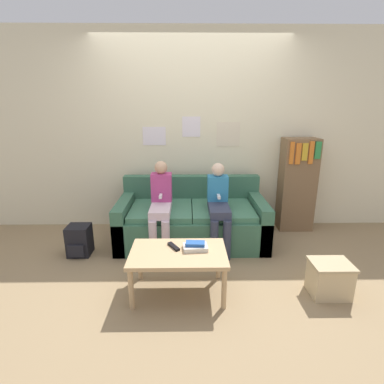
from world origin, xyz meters
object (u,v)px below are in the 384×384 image
Objects in this scene: couch at (192,220)px; person_left at (161,203)px; coffee_table at (178,257)px; person_right at (219,204)px; tv_remote at (174,246)px; bookshelf at (297,184)px; storage_box at (329,279)px; backpack at (79,240)px.

couch is 1.74× the size of person_left.
couch is at bearing 30.84° from person_left.
person_right reaches higher than coffee_table.
couch reaches higher than coffee_table.
tv_remote is at bearing -77.48° from person_left.
coffee_table is 2.16m from bookshelf.
tv_remote is at bearing -120.96° from person_right.
tv_remote is (-0.18, -1.03, 0.16)m from couch.
person_right is at bearing 63.58° from coffee_table.
storage_box is (1.40, -0.13, -0.26)m from tv_remote.
person_left is at bearing -162.13° from bookshelf.
coffee_table is 1.02m from person_right.
person_right reaches higher than tv_remote.
backpack is (-2.51, 0.79, 0.01)m from storage_box.
couch is at bearing 49.49° from tv_remote.
coffee_table is at bearing -75.95° from person_left.
person_left reaches higher than backpack.
tv_remote is (-0.49, -0.81, -0.14)m from person_right.
coffee_table is 0.69× the size of bookshelf.
person_right is 0.96m from tv_remote.
tv_remote is 1.32m from backpack.
person_left reaches higher than couch.
bookshelf is (1.56, 1.47, 0.26)m from coffee_table.
storage_box is (1.22, -1.16, -0.10)m from couch.
coffee_table is (-0.14, -1.11, 0.10)m from couch.
coffee_table is 0.11m from tv_remote.
bookshelf is (1.78, 0.57, 0.06)m from person_left.
tv_remote reaches higher than backpack.
couch is 1.69m from storage_box.
tv_remote is 2.13m from bookshelf.
tv_remote is (-0.04, 0.08, 0.06)m from coffee_table.
tv_remote is at bearing -139.00° from bookshelf.
tv_remote reaches higher than storage_box.
coffee_table is 0.83× the size of person_left.
person_left is 1.87m from bookshelf.
bookshelf reaches higher than storage_box.
coffee_table is 5.12× the size of tv_remote.
bookshelf reaches higher than tv_remote.
storage_box is at bearing -35.94° from tv_remote.
couch is 1.06m from tv_remote.
person_left is 2.92× the size of storage_box.
storage_box is (-0.20, -1.52, -0.47)m from bookshelf.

